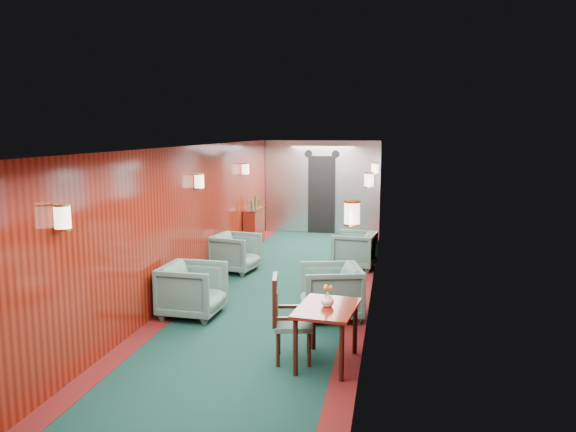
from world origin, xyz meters
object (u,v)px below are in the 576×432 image
(credenza, at_px, (254,226))
(armchair_right_far, at_px, (354,250))
(armchair_left_near, at_px, (193,290))
(side_chair, at_px, (285,315))
(armchair_right_near, at_px, (331,292))
(dining_table, at_px, (327,316))
(armchair_left_far, at_px, (236,253))

(credenza, xyz_separation_m, armchair_right_far, (2.45, -1.80, -0.09))
(credenza, xyz_separation_m, armchair_left_near, (0.36, -5.06, -0.06))
(side_chair, relative_size, armchair_right_far, 1.29)
(armchair_left_near, relative_size, armchair_right_near, 1.00)
(armchair_right_near, relative_size, armchair_right_far, 1.07)
(side_chair, xyz_separation_m, credenza, (-1.97, 6.39, -0.11))
(side_chair, height_order, armchair_left_near, side_chair)
(credenza, bearing_deg, dining_table, -69.03)
(dining_table, relative_size, armchair_left_near, 1.16)
(dining_table, xyz_separation_m, armchair_right_near, (-0.14, 1.62, -0.19))
(credenza, distance_m, armchair_right_near, 5.32)
(armchair_left_far, relative_size, armchair_right_far, 1.02)
(armchair_left_near, distance_m, armchair_right_far, 3.88)
(dining_table, relative_size, armchair_right_far, 1.24)
(armchair_right_near, xyz_separation_m, armchair_right_far, (0.13, 2.99, -0.03))
(dining_table, xyz_separation_m, armchair_right_far, (-0.00, 4.61, -0.22))
(dining_table, distance_m, armchair_right_near, 1.64)
(credenza, relative_size, armchair_right_near, 1.35)
(side_chair, bearing_deg, dining_table, -12.37)
(side_chair, relative_size, credenza, 0.89)
(dining_table, relative_size, armchair_right_near, 1.16)
(dining_table, distance_m, armchair_right_far, 4.62)
(side_chair, xyz_separation_m, armchair_right_far, (0.48, 4.59, -0.19))
(dining_table, distance_m, armchair_left_near, 2.49)
(dining_table, bearing_deg, armchair_right_far, 96.56)
(side_chair, height_order, credenza, credenza)
(armchair_left_far, xyz_separation_m, armchair_right_far, (2.19, 0.69, -0.01))
(armchair_right_near, bearing_deg, dining_table, -10.38)
(side_chair, distance_m, credenza, 6.68)
(dining_table, bearing_deg, armchair_right_near, 101.31)
(dining_table, bearing_deg, armchair_left_far, 125.70)
(credenza, height_order, armchair_right_far, credenza)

